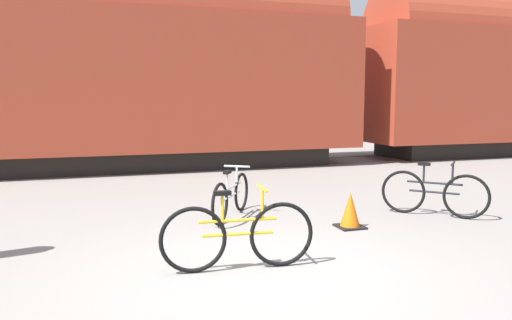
% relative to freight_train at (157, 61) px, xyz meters
% --- Properties ---
extents(ground_plane, '(80.00, 80.00, 0.00)m').
position_rel_freight_train_xyz_m(ground_plane, '(-0.00, -9.31, -3.04)').
color(ground_plane, gray).
extents(freight_train, '(36.89, 2.98, 5.75)m').
position_rel_freight_train_xyz_m(freight_train, '(0.00, 0.00, 0.00)').
color(freight_train, black).
rests_on(freight_train, ground_plane).
extents(rail_near, '(48.89, 0.07, 0.01)m').
position_rel_freight_train_xyz_m(rail_near, '(-0.00, -0.72, -3.03)').
color(rail_near, '#4C4238').
rests_on(rail_near, ground_plane).
extents(rail_far, '(48.89, 0.07, 0.01)m').
position_rel_freight_train_xyz_m(rail_far, '(-0.00, 0.72, -3.03)').
color(rail_far, '#4C4238').
rests_on(rail_far, ground_plane).
extents(bicycle_yellow, '(1.80, 0.46, 0.96)m').
position_rel_freight_train_xyz_m(bicycle_yellow, '(-0.26, -9.12, -2.63)').
color(bicycle_yellow, black).
rests_on(bicycle_yellow, ground_plane).
extents(bicycle_black, '(1.27, 1.28, 0.92)m').
position_rel_freight_train_xyz_m(bicycle_black, '(3.63, -7.56, -2.64)').
color(bicycle_black, black).
rests_on(bicycle_black, ground_plane).
extents(bicycle_silver, '(1.04, 1.48, 0.84)m').
position_rel_freight_train_xyz_m(bicycle_silver, '(0.35, -6.62, -2.68)').
color(bicycle_silver, black).
rests_on(bicycle_silver, ground_plane).
extents(traffic_cone, '(0.40, 0.40, 0.55)m').
position_rel_freight_train_xyz_m(traffic_cone, '(1.90, -7.82, -2.78)').
color(traffic_cone, black).
rests_on(traffic_cone, ground_plane).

